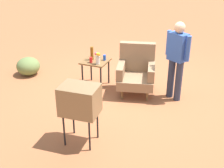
# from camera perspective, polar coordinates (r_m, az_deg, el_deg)

# --- Properties ---
(ground_plane) EXTENTS (60.00, 60.00, 0.00)m
(ground_plane) POSITION_cam_1_polar(r_m,az_deg,el_deg) (6.85, 3.62, -1.06)
(ground_plane) COLOR #A05B38
(armchair) EXTENTS (0.93, 0.94, 1.06)m
(armchair) POSITION_cam_1_polar(r_m,az_deg,el_deg) (6.57, 4.55, 2.47)
(armchair) COLOR brown
(armchair) RESTS_ON ground
(side_table) EXTENTS (0.56, 0.56, 0.61)m
(side_table) POSITION_cam_1_polar(r_m,az_deg,el_deg) (6.83, -3.09, 3.70)
(side_table) COLOR black
(side_table) RESTS_ON ground
(tv_on_stand) EXTENTS (0.63, 0.49, 1.03)m
(tv_on_stand) POSITION_cam_1_polar(r_m,az_deg,el_deg) (4.82, -6.04, -3.04)
(tv_on_stand) COLOR black
(tv_on_stand) RESTS_ON ground
(person_standing) EXTENTS (0.51, 0.36, 1.64)m
(person_standing) POSITION_cam_1_polar(r_m,az_deg,el_deg) (6.24, 12.04, 5.04)
(person_standing) COLOR #2D3347
(person_standing) RESTS_ON ground
(soda_can_blue) EXTENTS (0.07, 0.07, 0.12)m
(soda_can_blue) POSITION_cam_1_polar(r_m,az_deg,el_deg) (6.79, -1.41, 4.96)
(soda_can_blue) COLOR blue
(soda_can_blue) RESTS_ON side_table
(soda_can_red) EXTENTS (0.07, 0.07, 0.12)m
(soda_can_red) POSITION_cam_1_polar(r_m,az_deg,el_deg) (6.67, -3.96, 4.49)
(soda_can_red) COLOR red
(soda_can_red) RESTS_ON side_table
(bottle_tall_amber) EXTENTS (0.07, 0.07, 0.30)m
(bottle_tall_amber) POSITION_cam_1_polar(r_m,az_deg,el_deg) (6.79, -3.77, 5.73)
(bottle_tall_amber) COLOR brown
(bottle_tall_amber) RESTS_ON side_table
(flower_vase) EXTENTS (0.15, 0.10, 0.27)m
(flower_vase) POSITION_cam_1_polar(r_m,az_deg,el_deg) (6.55, -2.70, 4.95)
(flower_vase) COLOR silver
(flower_vase) RESTS_ON side_table
(shrub_near) EXTENTS (0.57, 0.57, 0.44)m
(shrub_near) POSITION_cam_1_polar(r_m,az_deg,el_deg) (7.79, -15.38, 3.24)
(shrub_near) COLOR olive
(shrub_near) RESTS_ON ground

